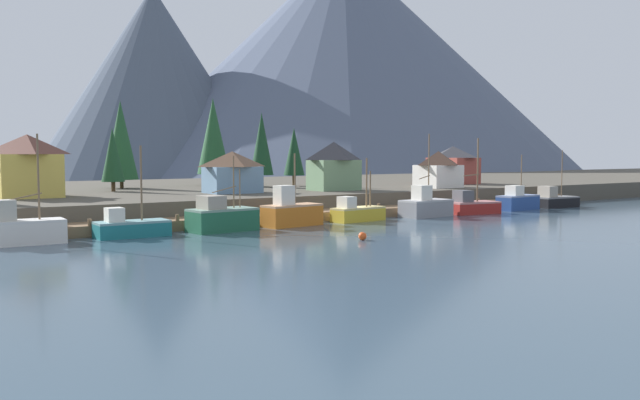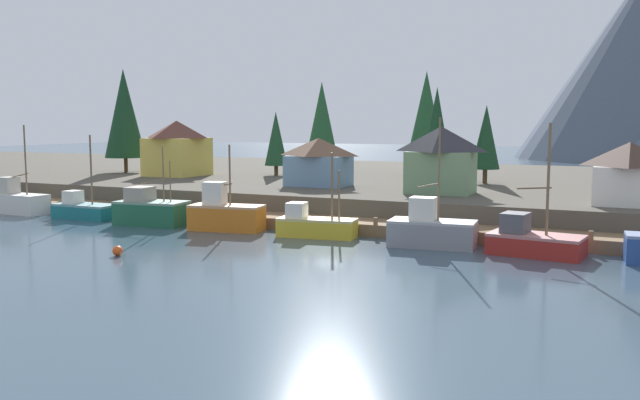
# 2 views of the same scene
# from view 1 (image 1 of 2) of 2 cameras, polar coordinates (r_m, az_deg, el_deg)

# --- Properties ---
(ground_plane) EXTENTS (400.00, 400.00, 1.00)m
(ground_plane) POSITION_cam_1_polar(r_m,az_deg,el_deg) (90.28, -4.82, -0.95)
(ground_plane) COLOR #384C5B
(dock) EXTENTS (80.00, 4.00, 1.60)m
(dock) POSITION_cam_1_polar(r_m,az_deg,el_deg) (74.95, 1.80, -1.19)
(dock) COLOR brown
(dock) RESTS_ON ground_plane
(shoreline_bank) EXTENTS (400.00, 56.00, 2.50)m
(shoreline_bank) POSITION_cam_1_polar(r_m,az_deg,el_deg) (100.82, -8.10, 0.54)
(shoreline_bank) COLOR #4C473D
(shoreline_bank) RESTS_ON ground_plane
(mountain_west_peak) EXTENTS (73.85, 73.85, 58.17)m
(mountain_west_peak) POSITION_cam_1_polar(r_m,az_deg,el_deg) (215.49, -14.00, 9.71)
(mountain_west_peak) COLOR #475160
(mountain_west_peak) RESTS_ON ground_plane
(mountain_central_peak) EXTENTS (163.20, 163.20, 78.62)m
(mountain_central_peak) POSITION_cam_1_polar(r_m,az_deg,el_deg) (239.13, 1.97, 11.72)
(mountain_central_peak) COLOR #4C566B
(mountain_central_peak) RESTS_ON ground_plane
(fishing_boat_white) EXTENTS (6.30, 2.70, 8.87)m
(fishing_boat_white) POSITION_cam_1_polar(r_m,az_deg,el_deg) (58.52, -24.17, -2.30)
(fishing_boat_white) COLOR silver
(fishing_boat_white) RESTS_ON ground_plane
(fishing_boat_teal) EXTENTS (6.26, 2.67, 7.98)m
(fishing_boat_teal) POSITION_cam_1_polar(r_m,az_deg,el_deg) (60.61, -15.87, -2.24)
(fishing_boat_teal) COLOR #196B70
(fishing_boat_teal) RESTS_ON ground_plane
(fishing_boat_green) EXTENTS (6.55, 3.77, 7.05)m
(fishing_boat_green) POSITION_cam_1_polar(r_m,az_deg,el_deg) (63.05, -8.43, -1.51)
(fishing_boat_green) COLOR #1E5B3D
(fishing_boat_green) RESTS_ON ground_plane
(fishing_boat_orange) EXTENTS (6.57, 3.42, 7.29)m
(fishing_boat_orange) POSITION_cam_1_polar(r_m,az_deg,el_deg) (66.85, -2.47, -1.09)
(fishing_boat_orange) COLOR #CC6B1E
(fishing_boat_orange) RESTS_ON ground_plane
(fishing_boat_yellow) EXTENTS (6.50, 3.07, 6.78)m
(fishing_boat_yellow) POSITION_cam_1_polar(r_m,az_deg,el_deg) (71.67, 3.18, -1.07)
(fishing_boat_yellow) COLOR gold
(fishing_boat_yellow) RESTS_ON ground_plane
(fishing_boat_grey) EXTENTS (6.50, 3.48, 9.50)m
(fishing_boat_grey) POSITION_cam_1_polar(r_m,az_deg,el_deg) (77.60, 8.99, -0.52)
(fishing_boat_grey) COLOR gray
(fishing_boat_grey) RESTS_ON ground_plane
(fishing_boat_red) EXTENTS (6.59, 3.86, 9.11)m
(fishing_boat_red) POSITION_cam_1_polar(r_m,az_deg,el_deg) (82.58, 12.79, -0.47)
(fishing_boat_red) COLOR maroon
(fishing_boat_red) RESTS_ON ground_plane
(fishing_boat_blue) EXTENTS (6.46, 3.01, 7.11)m
(fishing_boat_blue) POSITION_cam_1_polar(r_m,az_deg,el_deg) (89.41, 16.51, -0.09)
(fishing_boat_blue) COLOR navy
(fishing_boat_blue) RESTS_ON ground_plane
(fishing_boat_black) EXTENTS (6.38, 2.99, 7.70)m
(fishing_boat_black) POSITION_cam_1_polar(r_m,az_deg,el_deg) (95.33, 19.41, -0.01)
(fishing_boat_black) COLOR black
(fishing_boat_black) RESTS_ON ground_plane
(house_green) EXTENTS (6.25, 4.37, 6.27)m
(house_green) POSITION_cam_1_polar(r_m,az_deg,el_deg) (86.37, 1.19, 2.96)
(house_green) COLOR #6B8E66
(house_green) RESTS_ON shoreline_bank
(house_blue) EXTENTS (6.46, 4.63, 5.02)m
(house_blue) POSITION_cam_1_polar(r_m,az_deg,el_deg) (81.22, -7.49, 2.41)
(house_blue) COLOR #6689A8
(house_blue) RESTS_ON shoreline_bank
(house_red) EXTENTS (5.46, 7.34, 5.89)m
(house_red) POSITION_cam_1_polar(r_m,az_deg,el_deg) (107.36, 11.28, 2.99)
(house_red) COLOR #9E4238
(house_red) RESTS_ON shoreline_bank
(house_yellow) EXTENTS (6.57, 6.89, 6.85)m
(house_yellow) POSITION_cam_1_polar(r_m,az_deg,el_deg) (79.44, -23.68, 2.74)
(house_yellow) COLOR gold
(house_yellow) RESTS_ON shoreline_bank
(house_white) EXTENTS (5.46, 5.14, 5.08)m
(house_white) POSITION_cam_1_polar(r_m,az_deg,el_deg) (94.74, 10.05, 2.63)
(house_white) COLOR silver
(house_white) RESTS_ON shoreline_bank
(conifer_near_left) EXTENTS (4.81, 4.81, 12.96)m
(conifer_near_left) POSITION_cam_1_polar(r_m,az_deg,el_deg) (100.68, -9.10, 5.41)
(conifer_near_left) COLOR #4C3823
(conifer_near_left) RESTS_ON shoreline_bank
(conifer_mid_left) EXTENTS (2.87, 2.87, 8.00)m
(conifer_mid_left) POSITION_cam_1_polar(r_m,az_deg,el_deg) (87.51, -17.28, 3.71)
(conifer_mid_left) COLOR #4C3823
(conifer_mid_left) RESTS_ON shoreline_bank
(conifer_mid_right) EXTENTS (4.53, 4.53, 11.97)m
(conifer_mid_right) POSITION_cam_1_polar(r_m,az_deg,el_deg) (95.02, -16.64, 4.93)
(conifer_mid_right) COLOR #4C3823
(conifer_mid_right) RESTS_ON shoreline_bank
(conifer_back_left) EXTENTS (3.06, 3.06, 8.52)m
(conifer_back_left) POSITION_cam_1_polar(r_m,az_deg,el_deg) (97.75, -2.24, 4.15)
(conifer_back_left) COLOR #4C3823
(conifer_back_left) RESTS_ON shoreline_bank
(conifer_back_right) EXTENTS (3.31, 3.31, 10.53)m
(conifer_back_right) POSITION_cam_1_polar(r_m,az_deg,el_deg) (94.87, -5.00, 4.79)
(conifer_back_right) COLOR #4C3823
(conifer_back_right) RESTS_ON shoreline_bank
(channel_buoy) EXTENTS (0.70, 0.70, 0.70)m
(channel_buoy) POSITION_cam_1_polar(r_m,az_deg,el_deg) (56.22, 3.65, -3.10)
(channel_buoy) COLOR #E04C19
(channel_buoy) RESTS_ON ground_plane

